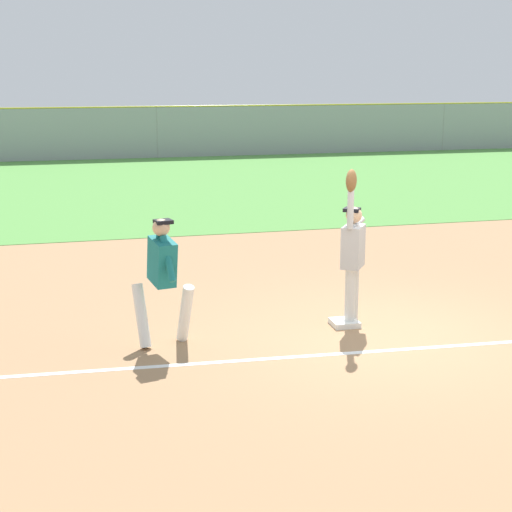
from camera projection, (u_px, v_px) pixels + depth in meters
ground_plane at (383, 335)px, 11.11m from camera, size 75.78×75.78×0.00m
outfield_grass at (191, 184)px, 25.76m from camera, size 52.23×16.29×0.01m
chalk_foul_line at (62, 373)px, 9.73m from camera, size 11.99×0.79×0.01m
first_base at (345, 323)px, 11.53m from camera, size 0.39×0.39×0.08m
fielder at (353, 249)px, 11.36m from camera, size 0.60×0.80×2.28m
runner at (162, 273)px, 10.51m from camera, size 0.82×0.84×1.72m
baseball at (358, 213)px, 11.42m from camera, size 0.07×0.07×0.07m
outfield_fence at (157, 132)px, 33.20m from camera, size 52.31×0.08×2.14m
parked_car_black at (69, 136)px, 35.97m from camera, size 4.42×2.15×1.25m
parked_car_blue at (186, 132)px, 38.22m from camera, size 4.55×2.42×1.25m
parked_car_white at (282, 131)px, 39.30m from camera, size 4.57×2.47×1.25m
parked_car_silver at (383, 129)px, 40.48m from camera, size 4.52×2.35×1.25m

